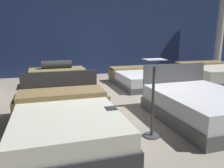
{
  "coord_description": "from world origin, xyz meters",
  "views": [
    {
      "loc": [
        -1.35,
        -4.61,
        1.46
      ],
      "look_at": [
        -0.1,
        -0.09,
        0.4
      ],
      "focal_mm": 35.9,
      "sensor_mm": 36.0,
      "label": 1
    }
  ],
  "objects_px": {
    "bed_5": "(59,81)",
    "bed_7": "(212,73)",
    "bed_6": "(143,78)",
    "support_pillar": "(220,26)",
    "bed_2": "(203,106)",
    "bed_1": "(66,120)",
    "price_sign": "(153,107)"
  },
  "relations": [
    {
      "from": "bed_5",
      "to": "bed_7",
      "type": "height_order",
      "value": "bed_5"
    },
    {
      "from": "bed_6",
      "to": "support_pillar",
      "type": "bearing_deg",
      "value": 20.35
    },
    {
      "from": "bed_2",
      "to": "bed_5",
      "type": "distance_m",
      "value": 3.61
    },
    {
      "from": "bed_1",
      "to": "bed_7",
      "type": "xyz_separation_m",
      "value": [
        4.75,
        2.74,
        0.01
      ]
    },
    {
      "from": "bed_2",
      "to": "bed_6",
      "type": "relative_size",
      "value": 1.01
    },
    {
      "from": "bed_6",
      "to": "price_sign",
      "type": "xyz_separation_m",
      "value": [
        -1.2,
        -3.14,
        0.24
      ]
    },
    {
      "from": "bed_5",
      "to": "support_pillar",
      "type": "relative_size",
      "value": 0.62
    },
    {
      "from": "bed_1",
      "to": "bed_5",
      "type": "distance_m",
      "value": 2.77
    },
    {
      "from": "bed_1",
      "to": "support_pillar",
      "type": "bearing_deg",
      "value": 33.46
    },
    {
      "from": "bed_1",
      "to": "price_sign",
      "type": "distance_m",
      "value": 1.27
    },
    {
      "from": "bed_1",
      "to": "bed_6",
      "type": "relative_size",
      "value": 1.11
    },
    {
      "from": "bed_5",
      "to": "bed_7",
      "type": "relative_size",
      "value": 1.11
    },
    {
      "from": "bed_1",
      "to": "bed_2",
      "type": "distance_m",
      "value": 2.32
    },
    {
      "from": "bed_6",
      "to": "support_pillar",
      "type": "height_order",
      "value": "support_pillar"
    },
    {
      "from": "bed_2",
      "to": "bed_5",
      "type": "xyz_separation_m",
      "value": [
        -2.29,
        2.79,
        -0.01
      ]
    },
    {
      "from": "bed_1",
      "to": "bed_2",
      "type": "bearing_deg",
      "value": -1.65
    },
    {
      "from": "bed_7",
      "to": "support_pillar",
      "type": "xyz_separation_m",
      "value": [
        1.44,
        1.51,
        1.51
      ]
    },
    {
      "from": "bed_1",
      "to": "bed_7",
      "type": "height_order",
      "value": "bed_1"
    },
    {
      "from": "bed_1",
      "to": "bed_6",
      "type": "distance_m",
      "value": 3.64
    },
    {
      "from": "support_pillar",
      "to": "price_sign",
      "type": "bearing_deg",
      "value": -137.05
    },
    {
      "from": "bed_5",
      "to": "bed_6",
      "type": "bearing_deg",
      "value": -3.44
    },
    {
      "from": "bed_2",
      "to": "bed_7",
      "type": "bearing_deg",
      "value": 46.76
    },
    {
      "from": "bed_6",
      "to": "bed_7",
      "type": "height_order",
      "value": "bed_7"
    },
    {
      "from": "bed_1",
      "to": "support_pillar",
      "type": "distance_m",
      "value": 7.66
    },
    {
      "from": "bed_2",
      "to": "bed_6",
      "type": "height_order",
      "value": "bed_2"
    },
    {
      "from": "bed_2",
      "to": "support_pillar",
      "type": "height_order",
      "value": "support_pillar"
    },
    {
      "from": "bed_7",
      "to": "support_pillar",
      "type": "distance_m",
      "value": 2.58
    },
    {
      "from": "bed_2",
      "to": "bed_7",
      "type": "relative_size",
      "value": 1.0
    },
    {
      "from": "bed_2",
      "to": "price_sign",
      "type": "xyz_separation_m",
      "value": [
        -1.14,
        -0.38,
        0.2
      ]
    },
    {
      "from": "bed_1",
      "to": "bed_6",
      "type": "height_order",
      "value": "bed_1"
    },
    {
      "from": "bed_1",
      "to": "bed_5",
      "type": "height_order",
      "value": "bed_1"
    },
    {
      "from": "bed_7",
      "to": "support_pillar",
      "type": "bearing_deg",
      "value": 47.62
    }
  ]
}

